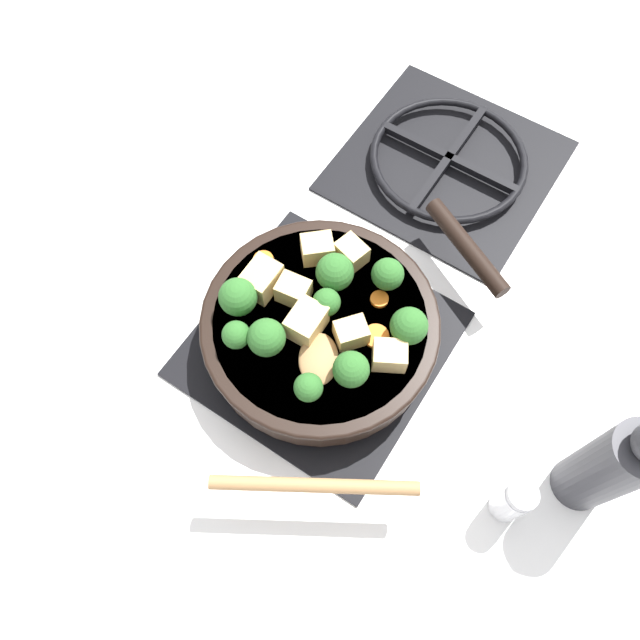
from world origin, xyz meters
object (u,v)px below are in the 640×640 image
Objects in this scene: wooden_spoon at (316,427)px; salt_shaker at (513,501)px; pepper_mill at (610,466)px; skillet_pan at (322,326)px.

wooden_spoon is 0.24m from salt_shaker.
pepper_mill is 0.11m from salt_shaker.
skillet_pan is at bearing -177.90° from pepper_mill.
pepper_mill reaches higher than wooden_spoon.
wooden_spoon is at bearing -155.36° from pepper_mill.
skillet_pan is 1.83× the size of pepper_mill.
salt_shaker is (0.23, 0.06, -0.04)m from wooden_spoon.
salt_shaker is at bearing -11.36° from skillet_pan.
skillet_pan is 0.31m from salt_shaker.
skillet_pan is 4.61× the size of salt_shaker.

